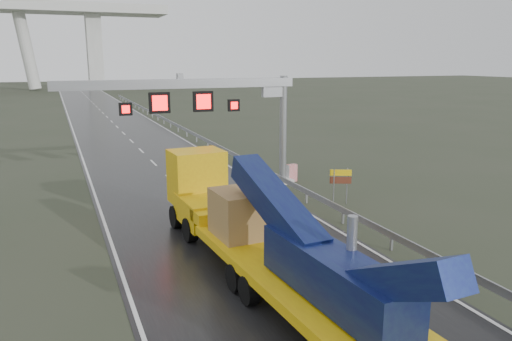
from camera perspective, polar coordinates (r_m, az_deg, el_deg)
name	(u,v)px	position (r m, az deg, el deg)	size (l,w,h in m)	color
ground	(328,335)	(16.18, 8.18, -18.10)	(400.00, 400.00, 0.00)	#2D3425
road	(131,141)	(53.07, -14.04, 3.27)	(11.00, 200.00, 0.02)	black
guardrail	(217,146)	(44.63, -4.43, 2.81)	(0.20, 140.00, 1.40)	gray
sign_gantry	(214,102)	(31.45, -4.84, 7.75)	(14.90, 1.20, 7.42)	silver
heavy_haul_truck	(257,231)	(19.24, 0.11, -6.99)	(4.02, 19.72, 4.60)	#C8950B
exit_sign_pair	(341,180)	(29.03, 9.64, -1.05)	(1.14, 0.57, 2.12)	gray
striped_barrier	(292,173)	(34.40, 4.10, -0.28)	(0.71, 0.38, 1.20)	red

